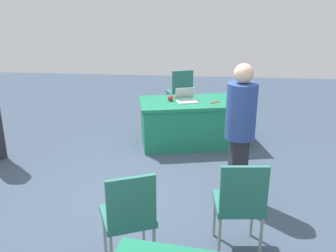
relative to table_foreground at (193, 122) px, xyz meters
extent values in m
plane|color=#3D4C60|center=(0.41, 1.89, -0.36)|extent=(14.40, 14.40, 0.00)
cube|color=#1E7A56|center=(0.00, 0.00, 0.33)|extent=(1.87, 1.22, 0.05)
cube|color=#1E7A56|center=(0.00, 0.00, -0.03)|extent=(1.79, 1.17, 0.67)
cylinder|color=#9E9993|center=(0.58, -1.52, -0.14)|extent=(0.03, 0.03, 0.45)
cylinder|color=#9E9993|center=(0.23, -1.67, -0.14)|extent=(0.03, 0.03, 0.45)
cylinder|color=#9E9993|center=(0.43, -1.17, -0.14)|extent=(0.03, 0.03, 0.45)
cylinder|color=#9E9993|center=(0.08, -1.32, -0.14)|extent=(0.03, 0.03, 0.45)
cube|color=#2D7066|center=(0.33, -1.42, 0.12)|extent=(0.58, 0.58, 0.06)
cube|color=#2D7066|center=(0.25, -1.24, 0.38)|extent=(0.40, 0.20, 0.45)
cylinder|color=#9E9993|center=(0.73, 2.90, -0.14)|extent=(0.03, 0.03, 0.45)
cylinder|color=#9E9993|center=(0.38, 2.75, -0.14)|extent=(0.03, 0.03, 0.45)
cylinder|color=#9E9993|center=(0.23, 3.09, -0.14)|extent=(0.03, 0.03, 0.45)
cube|color=#2D7066|center=(0.48, 3.00, 0.12)|extent=(0.58, 0.58, 0.06)
cube|color=#2D7066|center=(0.40, 3.18, 0.37)|extent=(0.40, 0.20, 0.45)
cylinder|color=#9E9993|center=(-0.31, 2.53, -0.13)|extent=(0.03, 0.03, 0.46)
cylinder|color=#9E9993|center=(-0.68, 2.49, -0.13)|extent=(0.03, 0.03, 0.46)
cylinder|color=#9E9993|center=(-0.34, 2.91, -0.13)|extent=(0.03, 0.03, 0.46)
cylinder|color=#9E9993|center=(-0.72, 2.87, -0.13)|extent=(0.03, 0.03, 0.46)
cube|color=#2D7066|center=(-0.51, 2.70, 0.13)|extent=(0.48, 0.48, 0.06)
cube|color=#2D7066|center=(-0.53, 2.90, 0.38)|extent=(0.42, 0.08, 0.45)
cube|color=#26262D|center=(-0.58, 1.77, 0.04)|extent=(0.21, 0.30, 0.80)
cylinder|color=#2D478C|center=(-0.58, 1.77, 0.75)|extent=(0.38, 0.38, 0.63)
sphere|color=beige|center=(-0.58, 1.77, 1.18)|extent=(0.22, 0.22, 0.22)
cube|color=silver|center=(0.10, 0.08, 0.37)|extent=(0.38, 0.31, 0.02)
cube|color=#B7B7BC|center=(0.15, -0.06, 0.47)|extent=(0.32, 0.18, 0.19)
sphere|color=#B2382D|center=(0.37, 0.03, 0.41)|extent=(0.09, 0.09, 0.09)
cube|color=red|center=(-0.34, 0.06, 0.36)|extent=(0.15, 0.15, 0.01)
camera|label=1|loc=(-0.16, 5.87, 2.00)|focal=40.56mm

